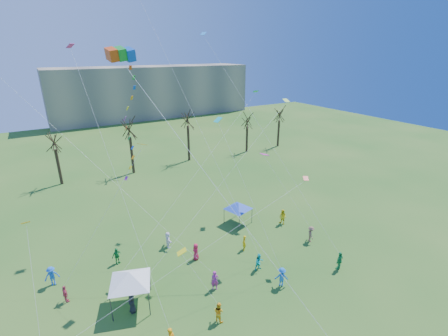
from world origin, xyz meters
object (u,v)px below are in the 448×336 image
big_box_kite (134,125)px  canopy_tent_white (130,277)px  distant_building (153,91)px  canopy_tent_blue (238,206)px

big_box_kite → canopy_tent_white: bearing=-164.3°
distant_building → big_box_kite: big_box_kite is taller
canopy_tent_white → canopy_tent_blue: (14.47, 6.36, -0.43)m
distant_building → big_box_kite: 79.68m
big_box_kite → canopy_tent_white: 11.99m
big_box_kite → canopy_tent_blue: 18.66m
distant_building → canopy_tent_white: 80.54m
big_box_kite → canopy_tent_blue: (12.75, 5.88, -12.29)m
big_box_kite → canopy_tent_white: (-1.72, -0.48, -11.86)m
distant_building → canopy_tent_blue: 70.49m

